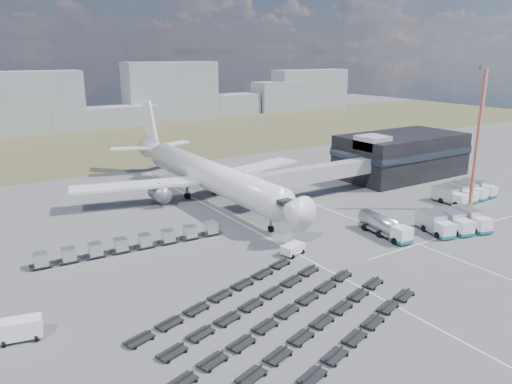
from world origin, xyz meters
TOP-DOWN VIEW (x-y plane):
  - ground at (0.00, 0.00)m, footprint 420.00×420.00m
  - grass_strip at (0.00, 110.00)m, footprint 420.00×90.00m
  - lane_markings at (9.77, 3.00)m, footprint 47.12×110.00m
  - terminal at (47.77, 23.96)m, footprint 30.40×16.40m
  - jet_bridge at (15.90, 20.42)m, footprint 30.30×3.80m
  - airliner at (0.00, 32.38)m, footprint 51.59×64.53m
  - skyline at (-3.58, 147.20)m, footprint 308.12×22.22m
  - fuel_tanker at (14.29, -2.45)m, footprint 3.45×10.45m
  - pushback_tug at (-2.76, -0.57)m, footprint 3.94×2.85m
  - utility_van at (-39.92, -3.23)m, footprint 4.68×2.89m
  - catering_truck at (14.64, 36.03)m, footprint 3.06×6.84m
  - service_trucks_near at (25.69, -6.99)m, footprint 11.45×9.74m
  - service_trucks_far at (43.54, 3.39)m, footprint 12.90×7.49m
  - uld_row at (-21.78, 13.84)m, footprint 28.73×3.37m
  - baggage_dollies at (-15.55, -14.96)m, footprint 34.59×26.93m
  - floodlight_mast at (38.37, -1.45)m, footprint 2.53×2.07m

SIDE VIEW (x-z plane):
  - ground at x=0.00m, z-range 0.00..0.00m
  - grass_strip at x=0.00m, z-range 0.00..0.01m
  - lane_markings at x=9.77m, z-range 0.00..0.01m
  - baggage_dollies at x=-15.55m, z-range 0.00..0.73m
  - pushback_tug at x=-2.76m, z-range 0.00..1.57m
  - utility_van at x=-39.92m, z-range 0.00..2.32m
  - uld_row at x=-21.78m, z-range 0.19..2.13m
  - service_trucks_far at x=43.54m, z-range 0.12..2.92m
  - catering_truck at x=14.64m, z-range 0.04..3.12m
  - service_trucks_near at x=25.69m, z-range 0.13..3.13m
  - fuel_tanker at x=14.29m, z-range 0.00..3.32m
  - jet_bridge at x=15.90m, z-range 1.53..8.58m
  - terminal at x=47.77m, z-range -0.25..10.75m
  - airliner at x=0.00m, z-range -3.52..14.10m
  - skyline at x=-3.58m, z-range -2.61..22.16m
  - floodlight_mast at x=38.37m, z-range 0.03..26.84m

